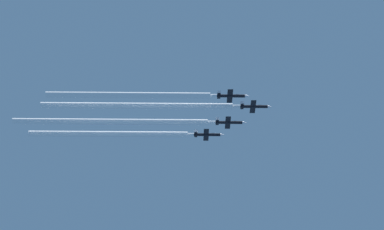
# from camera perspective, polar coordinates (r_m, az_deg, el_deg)

# --- Properties ---
(jet_lead) EXTENTS (8.46, 12.32, 2.96)m
(jet_lead) POSITION_cam_1_polar(r_m,az_deg,el_deg) (318.28, 4.29, 0.58)
(jet_lead) COLOR black
(jet_left_wingman) EXTENTS (8.46, 12.32, 2.96)m
(jet_left_wingman) POSITION_cam_1_polar(r_m,az_deg,el_deg) (323.85, 2.59, -0.50)
(jet_left_wingman) COLOR black
(jet_right_wingman) EXTENTS (8.46, 12.32, 2.96)m
(jet_right_wingman) POSITION_cam_1_polar(r_m,az_deg,el_deg) (309.73, 2.73, 1.30)
(jet_right_wingman) COLOR black
(jet_outer_left) EXTENTS (8.46, 12.32, 2.96)m
(jet_outer_left) POSITION_cam_1_polar(r_m,az_deg,el_deg) (329.54, 1.11, -1.34)
(jet_outer_left) COLOR black
(smoke_trail_lead) EXTENTS (2.30, 75.11, 2.30)m
(smoke_trail_lead) POSITION_cam_1_polar(r_m,az_deg,el_deg) (317.54, -3.49, 0.63)
(smoke_trail_lead) COLOR white
(smoke_trail_left_wingman) EXTENTS (2.30, 77.75, 2.30)m
(smoke_trail_left_wingman) POSITION_cam_1_polar(r_m,az_deg,el_deg) (324.44, -5.28, -0.46)
(smoke_trail_left_wingman) COLOR white
(smoke_trail_right_wingman) EXTENTS (2.30, 62.73, 2.30)m
(smoke_trail_right_wingman) POSITION_cam_1_polar(r_m,az_deg,el_deg) (309.80, -4.11, 1.34)
(smoke_trail_right_wingman) COLOR white
(smoke_trail_outer_left) EXTENTS (2.30, 64.46, 2.30)m
(smoke_trail_outer_left) POSITION_cam_1_polar(r_m,az_deg,el_deg) (330.58, -5.46, -1.29)
(smoke_trail_outer_left) COLOR white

